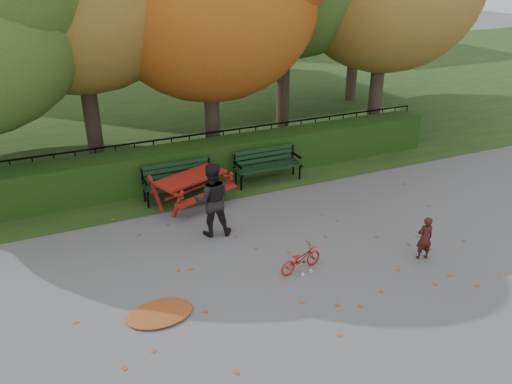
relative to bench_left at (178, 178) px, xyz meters
name	(u,v)px	position (x,y,z in m)	size (l,w,h in m)	color
ground	(296,258)	(1.30, -3.70, -0.52)	(90.00, 90.00, 0.00)	slate
grass_strip	(141,97)	(1.30, 10.30, -0.51)	(90.00, 90.00, 0.00)	#1C3415
hedge	(217,160)	(1.30, 0.80, -0.02)	(13.00, 0.90, 1.00)	black
iron_fence	(207,149)	(1.30, 1.60, 0.02)	(14.00, 0.04, 1.02)	black
bench_left	(178,178)	(0.00, 0.00, 0.00)	(1.80, 0.57, 0.88)	black
bench_right	(267,163)	(2.40, 0.00, 0.00)	(1.80, 0.57, 0.88)	black
picnic_table	(191,182)	(0.16, -0.50, 0.05)	(2.08, 1.89, 0.83)	maroon
leaf_pile	(160,313)	(-1.60, -4.30, -0.48)	(1.11, 0.77, 0.08)	maroon
leaf_scatter	(289,251)	(1.30, -3.40, -0.51)	(9.00, 5.70, 0.01)	maroon
child	(425,238)	(3.58, -4.70, -0.07)	(0.33, 0.22, 0.91)	#381512
adult	(212,200)	(0.14, -2.07, 0.29)	(0.79, 0.62, 1.62)	black
bicycle	(301,259)	(1.18, -4.08, -0.27)	(0.33, 0.94, 0.49)	#AB190F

